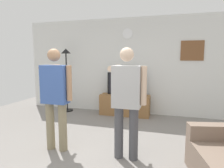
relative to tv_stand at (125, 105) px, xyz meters
The scene contains 9 objects.
ground_plane 2.62m from the tv_stand, 88.52° to the right, with size 8.40×8.40×0.00m, color gray.
back_wall 1.12m from the tv_stand, 79.15° to the left, with size 6.40×0.10×2.70m, color silver.
tv_stand is the anchor object (origin of this frame).
television 0.59m from the tv_stand, 90.00° to the left, with size 1.01×0.07×0.61m.
wall_clock 1.99m from the tv_stand, 90.00° to the left, with size 0.28×0.28×0.03m, color white.
framed_picture 2.28m from the tv_stand, ahead, with size 0.56×0.04×0.51m, color brown.
floor_lamp 2.04m from the tv_stand, behind, with size 0.32×0.32×1.85m.
person_standing_nearer_lamp 2.55m from the tv_stand, 105.59° to the right, with size 0.62×0.78×1.73m.
person_standing_nearer_couch 2.49m from the tv_stand, 76.60° to the right, with size 0.61×0.78×1.73m.
Camera 1 is at (1.11, -2.63, 1.57)m, focal length 31.65 mm.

